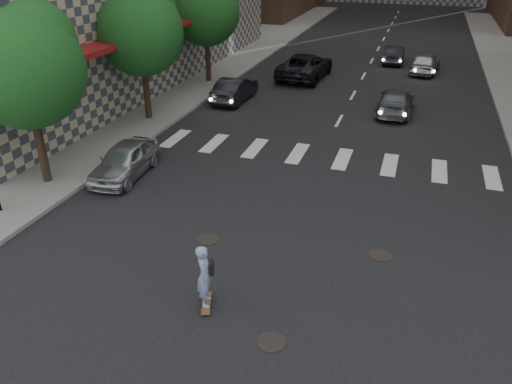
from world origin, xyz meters
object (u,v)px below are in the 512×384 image
at_px(traffic_car_d, 425,63).
at_px(skateboarder, 205,276).
at_px(traffic_car_c, 305,66).
at_px(traffic_car_a, 235,89).
at_px(silver_sedan, 125,160).
at_px(tree_a, 27,63).
at_px(traffic_car_b, 396,101).
at_px(traffic_car_e, 394,54).
at_px(tree_c, 207,8).
at_px(tree_b, 142,28).

bearing_deg(traffic_car_d, skateboarder, 86.85).
bearing_deg(traffic_car_c, traffic_car_a, 71.02).
relative_size(silver_sedan, traffic_car_a, 0.94).
height_order(tree_a, traffic_car_b, tree_a).
relative_size(silver_sedan, traffic_car_d, 0.92).
height_order(silver_sedan, traffic_car_b, silver_sedan).
bearing_deg(traffic_car_e, traffic_car_b, 94.21).
distance_m(skateboarder, traffic_car_b, 18.33).
bearing_deg(tree_c, skateboarder, -67.46).
distance_m(tree_a, tree_c, 16.00).
bearing_deg(silver_sedan, tree_c, 95.57).
distance_m(tree_a, skateboarder, 10.62).
bearing_deg(silver_sedan, tree_a, -153.05).
bearing_deg(tree_a, tree_c, 90.00).
xyz_separation_m(traffic_car_c, traffic_car_d, (7.72, 4.01, -0.09)).
distance_m(tree_c, silver_sedan, 15.26).
xyz_separation_m(tree_c, traffic_car_a, (3.03, -3.48, -3.96)).
xyz_separation_m(tree_b, traffic_car_b, (12.10, 5.11, -4.00)).
xyz_separation_m(tree_a, traffic_car_d, (13.41, 23.06, -3.92)).
height_order(tree_a, skateboarder, tree_a).
bearing_deg(tree_a, traffic_car_c, 73.36).
distance_m(traffic_car_a, traffic_car_e, 15.38).
relative_size(tree_a, traffic_car_e, 1.65).
bearing_deg(traffic_car_b, traffic_car_e, -83.52).
distance_m(silver_sedan, traffic_car_d, 24.21).
bearing_deg(traffic_car_d, traffic_car_b, 88.97).
bearing_deg(tree_b, traffic_car_c, 62.75).
height_order(tree_b, silver_sedan, tree_b).
height_order(tree_b, traffic_car_a, tree_b).
relative_size(tree_b, tree_c, 1.00).
bearing_deg(silver_sedan, traffic_car_d, 59.07).
bearing_deg(traffic_car_b, tree_b, 24.74).
height_order(skateboarder, traffic_car_e, skateboarder).
height_order(tree_b, tree_c, same).
xyz_separation_m(skateboarder, silver_sedan, (-6.22, 6.36, -0.28)).
height_order(skateboarder, silver_sedan, skateboarder).
xyz_separation_m(silver_sedan, traffic_car_b, (9.64, 11.64, -0.02)).
bearing_deg(tree_a, traffic_car_d, 59.82).
distance_m(silver_sedan, traffic_car_e, 25.65).
distance_m(tree_b, tree_c, 8.00).
height_order(tree_b, traffic_car_c, tree_b).
xyz_separation_m(traffic_car_a, traffic_car_c, (2.66, 6.53, 0.13)).
distance_m(traffic_car_b, traffic_car_c, 8.74).
bearing_deg(silver_sedan, traffic_car_a, 82.98).
height_order(tree_c, traffic_car_a, tree_c).
bearing_deg(tree_c, traffic_car_a, -48.90).
bearing_deg(silver_sedan, tree_b, 106.59).
bearing_deg(traffic_car_a, traffic_car_b, -175.26).
bearing_deg(skateboarder, tree_a, 131.09).
bearing_deg(traffic_car_d, tree_c, 34.25).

